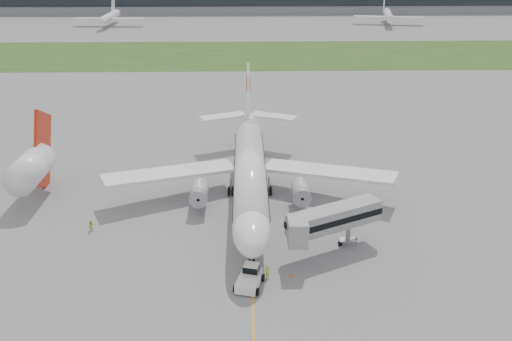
{
  "coord_description": "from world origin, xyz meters",
  "views": [
    {
      "loc": [
        -0.86,
        -79.77,
        41.6
      ],
      "look_at": [
        0.93,
        2.0,
        6.44
      ],
      "focal_mm": 40.0,
      "sensor_mm": 36.0,
      "label": 1
    }
  ],
  "objects_px": {
    "jet_bridge": "(329,220)",
    "neighbor_aircraft": "(32,166)",
    "pushback_tug": "(250,277)",
    "airliner": "(250,168)",
    "ground_crew_near": "(267,271)"
  },
  "relations": [
    {
      "from": "neighbor_aircraft",
      "to": "airliner",
      "type": "bearing_deg",
      "value": -1.04
    },
    {
      "from": "airliner",
      "to": "jet_bridge",
      "type": "xyz_separation_m",
      "value": [
        10.53,
        -16.87,
        -0.59
      ]
    },
    {
      "from": "jet_bridge",
      "to": "ground_crew_near",
      "type": "xyz_separation_m",
      "value": [
        -8.59,
        -5.99,
        -4.12
      ]
    },
    {
      "from": "pushback_tug",
      "to": "neighbor_aircraft",
      "type": "xyz_separation_m",
      "value": [
        -35.07,
        25.8,
        4.61
      ]
    },
    {
      "from": "ground_crew_near",
      "to": "pushback_tug",
      "type": "bearing_deg",
      "value": -10.68
    },
    {
      "from": "pushback_tug",
      "to": "neighbor_aircraft",
      "type": "relative_size",
      "value": 0.29
    },
    {
      "from": "airliner",
      "to": "neighbor_aircraft",
      "type": "height_order",
      "value": "airliner"
    },
    {
      "from": "jet_bridge",
      "to": "neighbor_aircraft",
      "type": "relative_size",
      "value": 0.79
    },
    {
      "from": "jet_bridge",
      "to": "ground_crew_near",
      "type": "relative_size",
      "value": 7.36
    },
    {
      "from": "ground_crew_near",
      "to": "neighbor_aircraft",
      "type": "height_order",
      "value": "neighbor_aircraft"
    },
    {
      "from": "pushback_tug",
      "to": "ground_crew_near",
      "type": "distance_m",
      "value": 2.73
    },
    {
      "from": "airliner",
      "to": "pushback_tug",
      "type": "relative_size",
      "value": 10.44
    },
    {
      "from": "airliner",
      "to": "neighbor_aircraft",
      "type": "distance_m",
      "value": 35.43
    },
    {
      "from": "pushback_tug",
      "to": "airliner",
      "type": "bearing_deg",
      "value": 103.49
    },
    {
      "from": "pushback_tug",
      "to": "neighbor_aircraft",
      "type": "distance_m",
      "value": 43.78
    }
  ]
}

